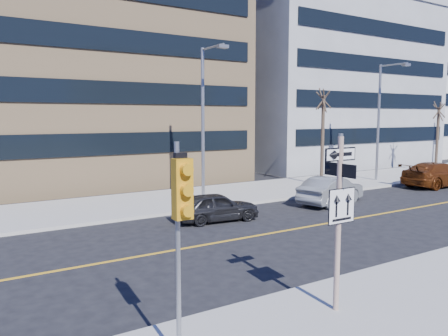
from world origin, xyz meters
TOP-DOWN VIEW (x-y plane):
  - ground at (0.00, 0.00)m, footprint 120.00×120.00m
  - far_sidewalk at (18.00, 12.00)m, footprint 66.00×6.00m
  - road_centerline at (12.00, 4.00)m, footprint 40.00×0.14m
  - sign_pole at (0.00, -2.51)m, footprint 0.92×0.92m
  - traffic_signal at (-4.00, -2.66)m, footprint 0.32×0.45m
  - parked_car_a at (2.40, 6.91)m, footprint 1.97×3.92m
  - parked_car_b at (9.52, 7.04)m, footprint 2.61×4.66m
  - parked_car_d at (19.73, 7.49)m, footprint 2.37×5.63m
  - streetlight_a at (4.00, 10.76)m, footprint 0.55×2.25m
  - streetlight_b at (18.00, 10.76)m, footprint 0.55×2.25m
  - street_tree_west at (13.00, 11.30)m, footprint 1.80×1.80m
  - street_tree_east at (26.00, 11.60)m, footprint 1.80×1.80m
  - building_brick at (2.00, 25.00)m, footprint 18.00×18.00m
  - building_grey_mid at (24.00, 24.00)m, footprint 20.00×16.00m
  - building_grey_far at (45.00, 27.00)m, footprint 18.00×18.00m

SIDE VIEW (x-z plane):
  - ground at x=0.00m, z-range 0.00..0.00m
  - road_centerline at x=12.00m, z-range 0.00..0.01m
  - far_sidewalk at x=18.00m, z-range 0.00..0.15m
  - parked_car_a at x=2.40m, z-range 0.00..1.28m
  - parked_car_b at x=9.52m, z-range 0.00..1.46m
  - parked_car_d at x=19.73m, z-range 0.00..1.62m
  - sign_pole at x=0.00m, z-range 0.41..4.47m
  - traffic_signal at x=-4.00m, z-range 1.03..5.03m
  - streetlight_a at x=4.00m, z-range 0.76..8.76m
  - streetlight_b at x=18.00m, z-range 0.76..8.76m
  - street_tree_east at x=26.00m, z-range 2.07..7.82m
  - street_tree_west at x=13.00m, z-range 2.35..8.70m
  - building_grey_mid at x=24.00m, z-range 0.00..15.00m
  - building_grey_far at x=45.00m, z-range 0.00..16.00m
  - building_brick at x=2.00m, z-range 0.00..18.00m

